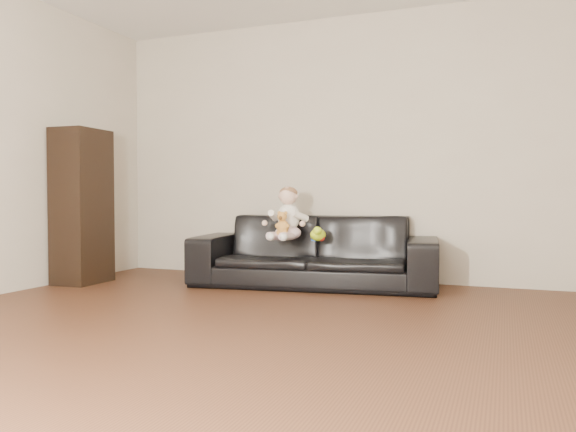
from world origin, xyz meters
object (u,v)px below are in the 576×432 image
at_px(teddy_bear, 282,223).
at_px(toy_green, 318,235).
at_px(baby, 287,216).
at_px(toy_rattle, 321,238).
at_px(sofa, 314,251).
at_px(toy_blue_disc, 316,240).
at_px(cabinet, 82,206).

height_order(teddy_bear, toy_green, teddy_bear).
bearing_deg(toy_green, baby, 176.26).
bearing_deg(toy_rattle, teddy_bear, -159.17).
bearing_deg(sofa, toy_green, -67.37).
bearing_deg(teddy_bear, toy_green, 30.78).
distance_m(sofa, toy_blue_disc, 0.16).
bearing_deg(sofa, toy_blue_disc, -69.71).
height_order(baby, teddy_bear, baby).
relative_size(sofa, teddy_bear, 10.76).
height_order(cabinet, toy_rattle, cabinet).
xyz_separation_m(sofa, teddy_bear, (-0.21, -0.27, 0.26)).
bearing_deg(teddy_bear, baby, 100.72).
relative_size(sofa, toy_rattle, 34.02).
distance_m(sofa, teddy_bear, 0.43).
xyz_separation_m(cabinet, baby, (1.89, 0.52, -0.09)).
bearing_deg(sofa, cabinet, -170.62).
bearing_deg(toy_blue_disc, baby, -175.70).
distance_m(cabinet, toy_blue_disc, 2.25).
bearing_deg(cabinet, baby, 12.85).
distance_m(toy_green, toy_rattle, 0.04).
height_order(toy_green, toy_blue_disc, toy_green).
bearing_deg(baby, cabinet, -152.88).
relative_size(teddy_bear, toy_green, 1.25).
bearing_deg(toy_rattle, toy_blue_disc, 142.87).
bearing_deg(toy_green, cabinet, -167.11).
xyz_separation_m(sofa, baby, (-0.22, -0.12, 0.32)).
xyz_separation_m(baby, toy_green, (0.30, -0.02, -0.16)).
xyz_separation_m(sofa, toy_blue_disc, (0.05, -0.10, 0.11)).
height_order(cabinet, toy_blue_disc, cabinet).
height_order(toy_green, toy_rattle, toy_green).
bearing_deg(toy_green, teddy_bear, -156.09).
height_order(toy_rattle, toy_blue_disc, toy_rattle).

